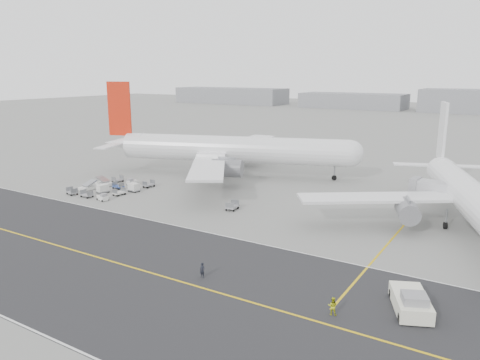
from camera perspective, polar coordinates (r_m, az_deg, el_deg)
The scene contains 10 objects.
ground at distance 77.13m, azimuth -6.10°, elevation -5.27°, with size 700.00×700.00×0.00m, color gray.
taxiway at distance 61.40m, azimuth -12.78°, elevation -10.41°, with size 220.00×59.00×0.03m.
airliner_a at distance 111.18m, azimuth -1.57°, elevation 3.79°, with size 61.15×60.00×21.90m.
airliner_b at distance 79.87m, azimuth 26.28°, elevation -1.95°, with size 50.20×51.11×18.46m.
pushback_tug at distance 52.64m, azimuth 20.11°, elevation -13.78°, with size 5.71×8.87×2.56m.
jet_bridge at distance 84.11m, azimuth 25.62°, elevation -1.76°, with size 17.27×4.59×6.47m.
gse_cluster at distance 101.18m, azimuth -15.45°, elevation -1.25°, with size 16.25×19.93×1.84m, color gray, non-canonical shape.
stray_dolly at distance 84.04m, azimuth -0.95°, elevation -3.65°, with size 1.62×2.64×1.62m, color silver, non-canonical shape.
ground_crew_a at distance 57.19m, azimuth -4.62°, elevation -10.91°, with size 0.68×0.45×1.87m, color black.
ground_crew_b at distance 49.94m, azimuth 11.22°, elevation -14.83°, with size 0.94×0.73×1.92m, color #B4BB16.
Camera 1 is at (45.27, -57.62, 24.07)m, focal length 35.00 mm.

